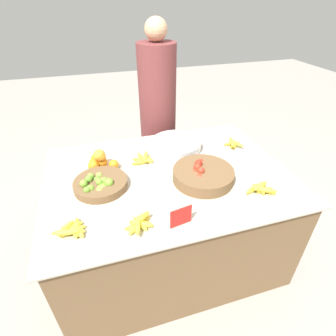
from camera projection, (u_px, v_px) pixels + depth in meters
name	position (u px, v px, depth m)	size (l,w,h in m)	color
ground_plane	(168.00, 249.00, 2.22)	(12.00, 12.00, 0.00)	#A39E93
market_table	(168.00, 216.00, 2.00)	(1.62, 1.18, 0.79)	brown
lime_bowl	(100.00, 184.00, 1.64)	(0.33, 0.33, 0.09)	brown
tomato_basket	(203.00, 174.00, 1.71)	(0.40, 0.40, 0.12)	brown
orange_pile	(99.00, 161.00, 1.82)	(0.21, 0.19, 0.14)	orange
metal_bowl	(176.00, 145.00, 2.05)	(0.39, 0.39, 0.07)	silver
price_sign	(181.00, 217.00, 1.36)	(0.12, 0.03, 0.12)	red
banana_bunch_back_center	(143.00, 160.00, 1.89)	(0.17, 0.16, 0.05)	yellow
banana_bunch_front_right	(234.00, 143.00, 2.08)	(0.15, 0.16, 0.06)	yellow
banana_bunch_middle_right	(72.00, 229.00, 1.34)	(0.17, 0.16, 0.05)	yellow
banana_bunch_middle_left	(139.00, 223.00, 1.37)	(0.16, 0.17, 0.06)	yellow
banana_bunch_front_center	(261.00, 188.00, 1.61)	(0.19, 0.15, 0.06)	yellow
vendor_person	(158.00, 122.00, 2.53)	(0.34, 0.34, 1.66)	brown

